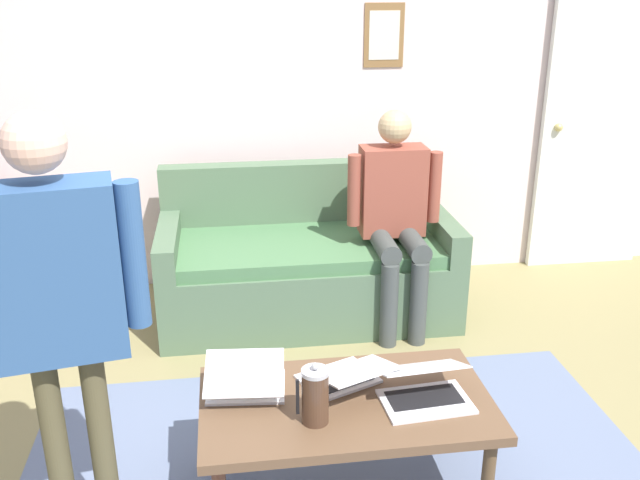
# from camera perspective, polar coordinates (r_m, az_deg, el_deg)

# --- Properties ---
(back_wall) EXTENTS (7.04, 0.11, 2.70)m
(back_wall) POSITION_cam_1_polar(r_m,az_deg,el_deg) (4.58, -2.50, 12.97)
(back_wall) COLOR silver
(back_wall) RESTS_ON ground_plane
(interior_door) EXTENTS (0.82, 0.09, 2.05)m
(interior_door) POSITION_cam_1_polar(r_m,az_deg,el_deg) (5.20, 21.94, 8.83)
(interior_door) COLOR white
(interior_door) RESTS_ON ground_plane
(couch) EXTENTS (1.76, 0.85, 0.88)m
(couch) POSITION_cam_1_polar(r_m,az_deg,el_deg) (4.29, -1.12, -2.06)
(couch) COLOR #526D50
(couch) RESTS_ON ground_plane
(coffee_table) EXTENTS (1.13, 0.64, 0.45)m
(coffee_table) POSITION_cam_1_polar(r_m,az_deg,el_deg) (2.79, 2.16, -13.79)
(coffee_table) COLOR brown
(coffee_table) RESTS_ON ground_plane
(laptop_left) EXTENTS (0.40, 0.43, 0.14)m
(laptop_left) POSITION_cam_1_polar(r_m,az_deg,el_deg) (2.82, 2.02, -11.13)
(laptop_left) COLOR silver
(laptop_left) RESTS_ON coffee_table
(laptop_center) EXTENTS (0.36, 0.31, 0.16)m
(laptop_center) POSITION_cam_1_polar(r_m,az_deg,el_deg) (2.76, 8.54, -12.06)
(laptop_center) COLOR silver
(laptop_center) RESTS_ON coffee_table
(laptop_right) EXTENTS (0.33, 0.32, 0.16)m
(laptop_right) POSITION_cam_1_polar(r_m,az_deg,el_deg) (2.79, -6.13, -11.57)
(laptop_right) COLOR silver
(laptop_right) RESTS_ON coffee_table
(french_press) EXTENTS (0.12, 0.10, 0.25)m
(french_press) POSITION_cam_1_polar(r_m,az_deg,el_deg) (2.58, -0.41, -12.67)
(french_press) COLOR #4C3323
(french_press) RESTS_ON coffee_table
(person_standing) EXTENTS (0.58, 0.25, 1.62)m
(person_standing) POSITION_cam_1_polar(r_m,az_deg,el_deg) (2.35, -20.85, -4.19)
(person_standing) COLOR brown
(person_standing) RESTS_ON ground_plane
(person_seated) EXTENTS (0.55, 0.51, 1.28)m
(person_seated) POSITION_cam_1_polar(r_m,az_deg,el_deg) (4.02, 6.20, 2.61)
(person_seated) COLOR #424744
(person_seated) RESTS_ON ground_plane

